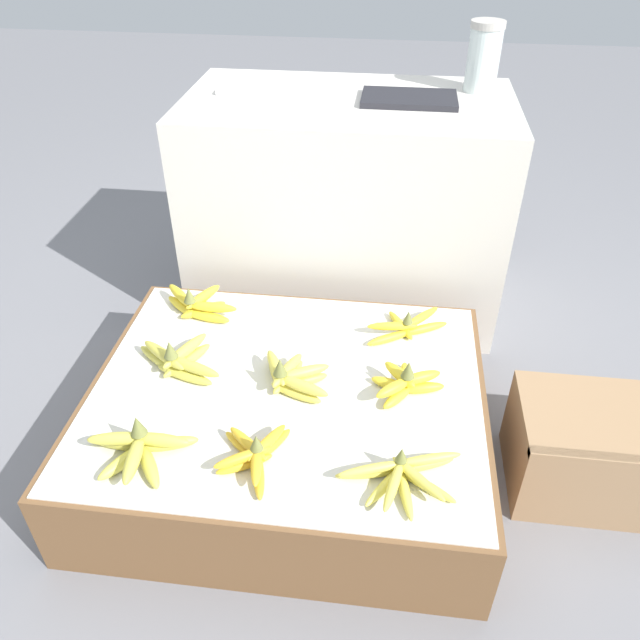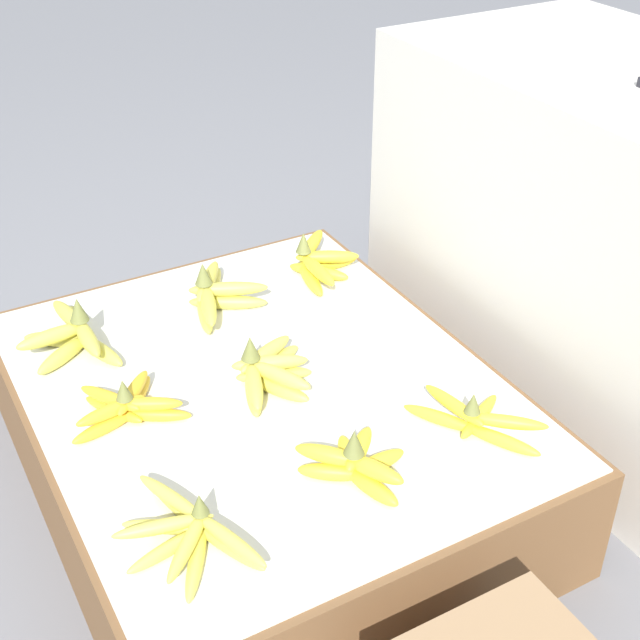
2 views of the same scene
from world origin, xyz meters
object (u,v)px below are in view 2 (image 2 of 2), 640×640
object	(u,v)px
banana_bunch_middle_midright	(355,463)
banana_bunch_back_left	(316,262)
banana_bunch_front_left	(73,335)
banana_bunch_middle_left	(214,294)
banana_bunch_back_midright	(476,419)
banana_bunch_front_midleft	(126,406)
foam_tray_white	(579,28)
banana_bunch_front_midright	(189,531)
banana_bunch_middle_midleft	(267,373)

from	to	relation	value
banana_bunch_middle_midright	banana_bunch_back_left	distance (m)	0.67
banana_bunch_front_left	banana_bunch_middle_left	bearing A→B (deg)	90.82
banana_bunch_middle_left	banana_bunch_back_left	xyz separation A→B (m)	(-0.02, 0.26, -0.00)
banana_bunch_back_midright	banana_bunch_front_midleft	bearing A→B (deg)	-122.37
foam_tray_white	banana_bunch_front_midleft	bearing A→B (deg)	-80.99
banana_bunch_front_left	banana_bunch_middle_midright	size ratio (longest dim) A/B	1.34
banana_bunch_front_midleft	banana_bunch_middle_midright	bearing A→B (deg)	39.83
banana_bunch_back_left	foam_tray_white	xyz separation A→B (m)	(0.11, 0.59, 0.47)
banana_bunch_front_midleft	foam_tray_white	xyz separation A→B (m)	(-0.18, 1.13, 0.47)
banana_bunch_front_midright	banana_bunch_back_left	distance (m)	0.83
banana_bunch_front_midleft	banana_bunch_middle_midright	xyz separation A→B (m)	(0.33, 0.27, 0.00)
banana_bunch_middle_midleft	banana_bunch_front_midleft	bearing A→B (deg)	-98.81
banana_bunch_front_midright	banana_bunch_middle_midleft	bearing A→B (deg)	136.45
banana_bunch_middle_midright	banana_bunch_front_midleft	bearing A→B (deg)	-140.17
banana_bunch_middle_left	banana_bunch_middle_midleft	distance (m)	0.30
banana_bunch_front_midleft	banana_bunch_middle_midright	world-z (taller)	banana_bunch_middle_midright
banana_bunch_middle_left	banana_bunch_back_left	world-z (taller)	banana_bunch_middle_left
banana_bunch_middle_midright	banana_bunch_back_left	size ratio (longest dim) A/B	0.80
banana_bunch_middle_midright	banana_bunch_middle_midleft	bearing A→B (deg)	-176.83
banana_bunch_front_left	banana_bunch_back_left	xyz separation A→B (m)	(-0.03, 0.56, -0.00)
banana_bunch_front_left	banana_bunch_front_midright	bearing A→B (deg)	0.39
banana_bunch_middle_midright	banana_bunch_front_left	bearing A→B (deg)	-153.44
banana_bunch_middle_midleft	foam_tray_white	size ratio (longest dim) A/B	0.71
banana_bunch_front_left	foam_tray_white	distance (m)	1.24
banana_bunch_front_midleft	banana_bunch_back_midright	world-z (taller)	banana_bunch_front_midleft
banana_bunch_front_left	banana_bunch_front_midleft	distance (m)	0.26
banana_bunch_back_left	banana_bunch_middle_midright	bearing A→B (deg)	-23.63
banana_bunch_front_midleft	banana_bunch_back_midright	bearing A→B (deg)	57.63
banana_bunch_back_left	banana_bunch_middle_midleft	bearing A→B (deg)	-41.18
banana_bunch_front_midright	banana_bunch_middle_left	world-z (taller)	banana_bunch_middle_left
banana_bunch_middle_midright	banana_bunch_back_midright	bearing A→B (deg)	89.98
banana_bunch_front_left	banana_bunch_middle_midright	distance (m)	0.66
banana_bunch_front_midleft	banana_bunch_middle_midright	size ratio (longest dim) A/B	1.12
banana_bunch_middle_midright	banana_bunch_back_midright	xyz separation A→B (m)	(0.00, 0.24, -0.01)
banana_bunch_back_left	banana_bunch_back_midright	distance (m)	0.61
banana_bunch_back_left	banana_bunch_back_midright	xyz separation A→B (m)	(0.61, -0.02, -0.01)
banana_bunch_front_left	banana_bunch_middle_midright	bearing A→B (deg)	26.56
banana_bunch_front_left	banana_bunch_front_midright	size ratio (longest dim) A/B	0.93
banana_bunch_middle_midright	banana_bunch_middle_left	bearing A→B (deg)	179.07
banana_bunch_front_left	banana_bunch_middle_midleft	bearing A→B (deg)	42.89
banana_bunch_middle_left	banana_bunch_front_midright	bearing A→B (deg)	-26.85
banana_bunch_middle_midleft	banana_bunch_middle_midright	size ratio (longest dim) A/B	1.01
banana_bunch_front_left	banana_bunch_back_midright	size ratio (longest dim) A/B	1.10
banana_bunch_front_left	banana_bunch_front_midright	distance (m)	0.59
banana_bunch_front_left	banana_bunch_middle_midleft	distance (m)	0.41
banana_bunch_middle_midright	foam_tray_white	size ratio (longest dim) A/B	0.71
banana_bunch_front_left	banana_bunch_back_midright	world-z (taller)	banana_bunch_front_left
banana_bunch_middle_left	banana_bunch_middle_midright	xyz separation A→B (m)	(0.59, -0.01, -0.00)
banana_bunch_front_left	banana_bunch_middle_left	size ratio (longest dim) A/B	0.97
banana_bunch_middle_midright	foam_tray_white	world-z (taller)	foam_tray_white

